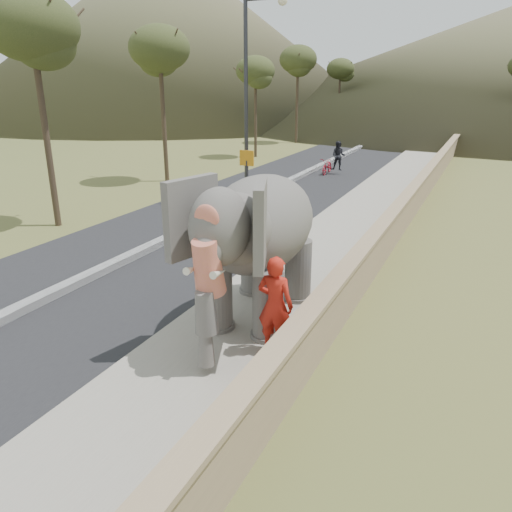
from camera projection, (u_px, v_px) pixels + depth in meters
The scene contains 11 objects.
ground at pixel (193, 383), 8.73m from camera, with size 160.00×160.00×0.00m, color olive.
road at pixel (220, 216), 19.25m from camera, with size 7.00×120.00×0.03m, color black.
median at pixel (220, 214), 19.22m from camera, with size 0.35×120.00×0.22m, color black.
walkway at pixel (347, 231), 17.23m from camera, with size 3.00×120.00×0.15m, color #9E9687.
parapet at pixel (397, 223), 16.41m from camera, with size 0.30×120.00×1.10m, color tan.
lamppost at pixel (253, 83), 19.46m from camera, with size 1.76×0.36×8.00m.
signboard at pixel (247, 170), 19.63m from camera, with size 0.60×0.08×2.40m.
hill_left at pixel (166, 32), 67.14m from camera, with size 60.00×60.00×22.00m, color brown.
elephant_and_man at pixel (261, 244), 10.50m from camera, with size 2.53×4.54×3.20m.
motorcyclist at pixel (332, 161), 27.50m from camera, with size 1.34×1.70×1.83m.
trees at pixel (477, 103), 30.71m from camera, with size 47.78×41.44×7.94m.
Camera 1 is at (4.17, -6.30, 5.03)m, focal length 35.00 mm.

